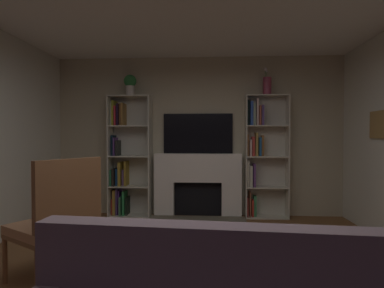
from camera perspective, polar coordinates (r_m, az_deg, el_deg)
name	(u,v)px	position (r m, az deg, el deg)	size (l,w,h in m)	color
wall_back_accent	(198,136)	(5.46, 1.12, 1.40)	(4.98, 0.06, 2.70)	#B5AA8E
fireplace	(198,183)	(5.38, 1.05, -7.09)	(1.56, 0.51, 1.06)	white
tv	(198,134)	(5.40, 1.09, 1.89)	(1.17, 0.06, 0.68)	black
bookshelf_left	(126,159)	(5.51, -11.87, -2.70)	(0.70, 0.33, 2.03)	beige
bookshelf_right	(261,154)	(5.40, 12.30, -1.72)	(0.70, 0.27, 2.03)	beige
potted_plant	(130,84)	(5.52, -11.08, 10.60)	(0.21, 0.21, 0.36)	beige
vase_with_flowers	(267,85)	(5.42, 13.37, 10.22)	(0.14, 0.14, 0.46)	#95354E
armchair	(58,219)	(3.26, -22.92, -12.34)	(0.84, 0.86, 1.15)	brown
coffee_table	(212,276)	(2.36, 3.57, -22.71)	(0.99, 0.43, 0.45)	brown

